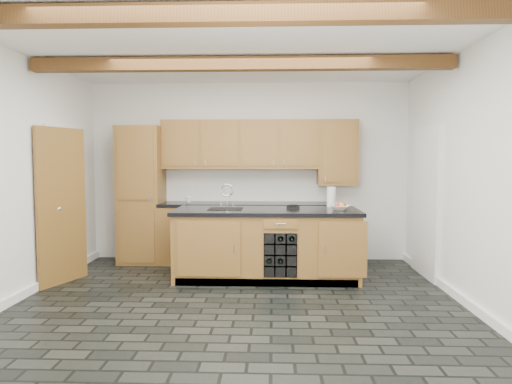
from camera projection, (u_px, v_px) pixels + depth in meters
ground at (237, 309)px, 4.87m from camera, size 5.00×5.00×0.00m
room_shell at (233, 165)px, 5.30m from camera, size 5.01×5.00×5.00m
back_cabinetry at (224, 199)px, 7.05m from camera, size 3.65×0.62×2.20m
island at (267, 244)px, 6.11m from camera, size 2.48×0.96×0.93m
faucet at (226, 206)px, 6.15m from camera, size 0.45×0.40×0.34m
kitchen_scale at (293, 207)px, 6.16m from camera, size 0.18×0.11×0.05m
fruit_bowl at (340, 208)px, 5.98m from camera, size 0.33×0.33×0.06m
fruit_cluster at (340, 205)px, 5.98m from camera, size 0.16×0.17×0.07m
paper_towel at (331, 197)px, 6.40m from camera, size 0.12×0.12×0.28m
mug at (189, 199)px, 7.09m from camera, size 0.11×0.11×0.09m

